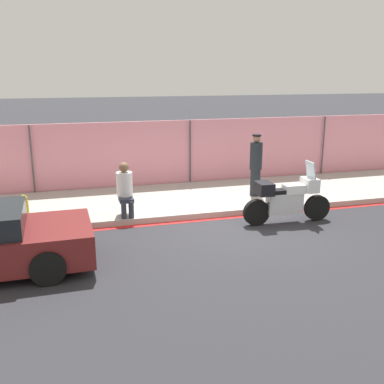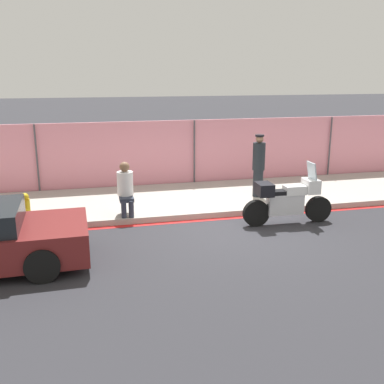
% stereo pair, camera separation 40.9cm
% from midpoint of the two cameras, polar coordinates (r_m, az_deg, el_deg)
% --- Properties ---
extents(ground_plane, '(120.00, 120.00, 0.00)m').
position_cam_midpoint_polar(ground_plane, '(10.91, 4.58, -4.57)').
color(ground_plane, '#2D2D33').
extents(sidewalk, '(35.92, 3.34, 0.15)m').
position_cam_midpoint_polar(sidewalk, '(13.18, 0.81, -0.70)').
color(sidewalk, '#ADA89E').
rests_on(sidewalk, ground_plane).
extents(curb_paint_stripe, '(35.92, 0.18, 0.01)m').
position_cam_midpoint_polar(curb_paint_stripe, '(11.60, 3.26, -3.32)').
color(curb_paint_stripe, red).
rests_on(curb_paint_stripe, ground_plane).
extents(storefront_fence, '(34.13, 0.17, 2.17)m').
position_cam_midpoint_polar(storefront_fence, '(14.61, -1.13, 4.91)').
color(storefront_fence, pink).
rests_on(storefront_fence, ground_plane).
extents(motorcycle, '(2.29, 0.53, 1.53)m').
position_cam_midpoint_polar(motorcycle, '(11.26, 10.94, -0.85)').
color(motorcycle, black).
rests_on(motorcycle, ground_plane).
extents(officer_standing, '(0.35, 0.35, 1.79)m').
position_cam_midpoint_polar(officer_standing, '(12.99, 7.21, 3.48)').
color(officer_standing, '#1E2328').
rests_on(officer_standing, sidewalk).
extents(person_seated_on_curb, '(0.41, 0.69, 1.32)m').
position_cam_midpoint_polar(person_seated_on_curb, '(11.37, -9.55, 0.73)').
color(person_seated_on_curb, '#2D3342').
rests_on(person_seated_on_curb, sidewalk).
extents(fire_hydrant, '(0.21, 0.26, 0.70)m').
position_cam_midpoint_polar(fire_hydrant, '(11.43, -21.48, -2.05)').
color(fire_hydrant, gold).
rests_on(fire_hydrant, sidewalk).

